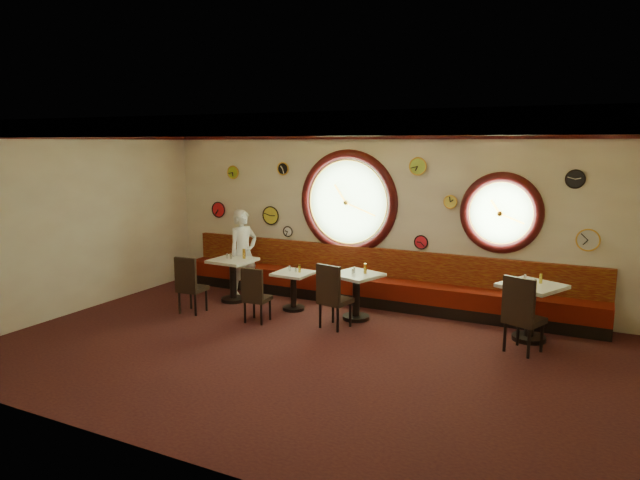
% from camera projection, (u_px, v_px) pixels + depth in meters
% --- Properties ---
extents(floor, '(9.00, 6.00, 0.00)m').
position_uv_depth(floor, '(301.00, 352.00, 8.19)').
color(floor, '#331114').
rests_on(floor, ground).
extents(ceiling, '(9.00, 6.00, 0.02)m').
position_uv_depth(ceiling, '(300.00, 125.00, 7.64)').
color(ceiling, gold).
rests_on(ceiling, wall_back).
extents(wall_back, '(9.00, 0.02, 3.20)m').
position_uv_depth(wall_back, '(378.00, 217.00, 10.56)').
color(wall_back, beige).
rests_on(wall_back, floor).
extents(wall_front, '(9.00, 0.02, 3.20)m').
position_uv_depth(wall_front, '(145.00, 293.00, 5.28)').
color(wall_front, beige).
rests_on(wall_front, floor).
extents(wall_left, '(0.02, 6.00, 3.20)m').
position_uv_depth(wall_left, '(74.00, 222.00, 9.91)').
color(wall_left, beige).
rests_on(wall_left, floor).
extents(molding_back, '(9.00, 0.10, 0.18)m').
position_uv_depth(molding_back, '(378.00, 134.00, 10.26)').
color(molding_back, '#320909').
rests_on(molding_back, wall_back).
extents(molding_front, '(9.00, 0.10, 0.18)m').
position_uv_depth(molding_front, '(140.00, 127.00, 5.06)').
color(molding_front, '#320909').
rests_on(molding_front, wall_back).
extents(molding_left, '(0.10, 6.00, 0.18)m').
position_uv_depth(molding_left, '(69.00, 134.00, 9.63)').
color(molding_left, '#320909').
rests_on(molding_left, wall_back).
extents(banquette_base, '(8.00, 0.55, 0.20)m').
position_uv_depth(banquette_base, '(371.00, 299.00, 10.57)').
color(banquette_base, black).
rests_on(banquette_base, floor).
extents(banquette_seat, '(8.00, 0.55, 0.30)m').
position_uv_depth(banquette_seat, '(371.00, 286.00, 10.52)').
color(banquette_seat, '#550F07').
rests_on(banquette_seat, banquette_base).
extents(banquette_back, '(8.00, 0.10, 0.55)m').
position_uv_depth(banquette_back, '(376.00, 262.00, 10.65)').
color(banquette_back, '#5D0709').
rests_on(banquette_back, wall_back).
extents(porthole_left_glass, '(1.66, 0.02, 1.66)m').
position_uv_depth(porthole_left_glass, '(348.00, 202.00, 10.78)').
color(porthole_left_glass, '#85B46C').
rests_on(porthole_left_glass, wall_back).
extents(porthole_left_frame, '(1.98, 0.18, 1.98)m').
position_uv_depth(porthole_left_frame, '(348.00, 202.00, 10.76)').
color(porthole_left_frame, '#320909').
rests_on(porthole_left_frame, wall_back).
extents(porthole_left_ring, '(1.61, 0.03, 1.61)m').
position_uv_depth(porthole_left_ring, '(347.00, 202.00, 10.74)').
color(porthole_left_ring, gold).
rests_on(porthole_left_ring, wall_back).
extents(porthole_right_glass, '(1.10, 0.02, 1.10)m').
position_uv_depth(porthole_right_glass, '(501.00, 213.00, 9.54)').
color(porthole_right_glass, '#85B46C').
rests_on(porthole_right_glass, wall_back).
extents(porthole_right_frame, '(1.38, 0.18, 1.38)m').
position_uv_depth(porthole_right_frame, '(501.00, 213.00, 9.53)').
color(porthole_right_frame, '#320909').
rests_on(porthole_right_frame, wall_back).
extents(porthole_right_ring, '(1.09, 0.03, 1.09)m').
position_uv_depth(porthole_right_ring, '(501.00, 213.00, 9.50)').
color(porthole_right_ring, gold).
rests_on(porthole_right_ring, wall_back).
extents(wall_clock_0, '(0.34, 0.03, 0.34)m').
position_uv_depth(wall_clock_0, '(588.00, 240.00, 8.97)').
color(wall_clock_0, silver).
rests_on(wall_clock_0, wall_back).
extents(wall_clock_1, '(0.24, 0.03, 0.24)m').
position_uv_depth(wall_clock_1, '(421.00, 242.00, 10.21)').
color(wall_clock_1, red).
rests_on(wall_clock_1, wall_back).
extents(wall_clock_2, '(0.26, 0.03, 0.26)m').
position_uv_depth(wall_clock_2, '(233.00, 172.00, 11.81)').
color(wall_clock_2, '#A3BE26').
rests_on(wall_clock_2, wall_back).
extents(wall_clock_3, '(0.32, 0.03, 0.32)m').
position_uv_depth(wall_clock_3, '(219.00, 210.00, 12.13)').
color(wall_clock_3, red).
rests_on(wall_clock_3, wall_back).
extents(wall_clock_4, '(0.22, 0.03, 0.22)m').
position_uv_depth(wall_clock_4, '(451.00, 202.00, 9.86)').
color(wall_clock_4, '#E5D14C').
rests_on(wall_clock_4, wall_back).
extents(wall_clock_5, '(0.20, 0.03, 0.20)m').
position_uv_depth(wall_clock_5, '(288.00, 231.00, 11.43)').
color(wall_clock_5, white).
rests_on(wall_clock_5, wall_back).
extents(wall_clock_6, '(0.24, 0.03, 0.24)m').
position_uv_depth(wall_clock_6, '(283.00, 169.00, 11.26)').
color(wall_clock_6, black).
rests_on(wall_clock_6, wall_back).
extents(wall_clock_7, '(0.36, 0.03, 0.36)m').
position_uv_depth(wall_clock_7, '(271.00, 215.00, 11.56)').
color(wall_clock_7, gold).
rests_on(wall_clock_7, wall_back).
extents(wall_clock_8, '(0.30, 0.03, 0.30)m').
position_uv_depth(wall_clock_8, '(418.00, 166.00, 10.03)').
color(wall_clock_8, '#A3CA3F').
rests_on(wall_clock_8, wall_back).
extents(wall_clock_9, '(0.28, 0.03, 0.28)m').
position_uv_depth(wall_clock_9, '(575.00, 179.00, 8.92)').
color(wall_clock_9, black).
rests_on(wall_clock_9, wall_back).
extents(table_a, '(0.77, 0.77, 0.81)m').
position_uv_depth(table_a, '(233.00, 275.00, 10.71)').
color(table_a, black).
rests_on(table_a, floor).
extents(table_b, '(0.65, 0.65, 0.69)m').
position_uv_depth(table_b, '(293.00, 286.00, 10.16)').
color(table_b, black).
rests_on(table_b, floor).
extents(table_c, '(0.91, 0.91, 0.80)m').
position_uv_depth(table_c, '(356.00, 290.00, 9.61)').
color(table_c, black).
rests_on(table_c, floor).
extents(table_d, '(1.06, 1.06, 0.88)m').
position_uv_depth(table_d, '(531.00, 305.00, 8.58)').
color(table_d, black).
rests_on(table_d, floor).
extents(chair_a, '(0.45, 0.45, 0.63)m').
position_uv_depth(chair_a, '(189.00, 281.00, 9.90)').
color(chair_a, black).
rests_on(chair_a, floor).
extents(chair_b, '(0.42, 0.42, 0.58)m').
position_uv_depth(chair_b, '(255.00, 292.00, 9.40)').
color(chair_b, black).
rests_on(chair_b, floor).
extents(chair_c, '(0.52, 0.52, 0.66)m').
position_uv_depth(chair_c, '(332.00, 292.00, 9.09)').
color(chair_c, black).
rests_on(chair_c, floor).
extents(chair_d, '(0.61, 0.61, 0.70)m').
position_uv_depth(chair_d, '(521.00, 310.00, 8.02)').
color(chair_d, black).
rests_on(chair_d, floor).
extents(condiment_a_salt, '(0.03, 0.03, 0.10)m').
position_uv_depth(condiment_a_salt, '(227.00, 256.00, 10.70)').
color(condiment_a_salt, silver).
rests_on(condiment_a_salt, table_a).
extents(condiment_b_salt, '(0.04, 0.04, 0.10)m').
position_uv_depth(condiment_b_salt, '(290.00, 268.00, 10.19)').
color(condiment_b_salt, silver).
rests_on(condiment_b_salt, table_b).
extents(condiment_c_salt, '(0.03, 0.03, 0.10)m').
position_uv_depth(condiment_c_salt, '(354.00, 270.00, 9.60)').
color(condiment_c_salt, '#BABABE').
rests_on(condiment_c_salt, table_c).
extents(condiment_d_salt, '(0.04, 0.04, 0.11)m').
position_uv_depth(condiment_d_salt, '(525.00, 278.00, 8.67)').
color(condiment_d_salt, silver).
rests_on(condiment_d_salt, table_d).
extents(condiment_a_pepper, '(0.04, 0.04, 0.11)m').
position_uv_depth(condiment_a_pepper, '(231.00, 256.00, 10.66)').
color(condiment_a_pepper, '#BCBCC0').
rests_on(condiment_a_pepper, table_a).
extents(condiment_b_pepper, '(0.03, 0.03, 0.09)m').
position_uv_depth(condiment_b_pepper, '(296.00, 270.00, 10.11)').
color(condiment_b_pepper, silver).
rests_on(condiment_b_pepper, table_b).
extents(condiment_c_pepper, '(0.03, 0.03, 0.09)m').
position_uv_depth(condiment_c_pepper, '(353.00, 271.00, 9.51)').
color(condiment_c_pepper, silver).
rests_on(condiment_c_pepper, table_c).
extents(condiment_d_pepper, '(0.03, 0.03, 0.09)m').
position_uv_depth(condiment_d_pepper, '(535.00, 282.00, 8.44)').
color(condiment_d_pepper, '#BABABE').
rests_on(condiment_d_pepper, table_d).
extents(condiment_a_bottle, '(0.06, 0.06, 0.18)m').
position_uv_depth(condiment_a_bottle, '(244.00, 254.00, 10.69)').
color(condiment_a_bottle, gold).
rests_on(condiment_a_bottle, table_a).
extents(condiment_b_bottle, '(0.04, 0.04, 0.14)m').
position_uv_depth(condiment_b_bottle, '(300.00, 268.00, 10.09)').
color(condiment_b_bottle, gold).
rests_on(condiment_b_bottle, table_b).
extents(condiment_c_bottle, '(0.05, 0.05, 0.17)m').
position_uv_depth(condiment_c_bottle, '(365.00, 269.00, 9.54)').
color(condiment_c_bottle, gold).
rests_on(condiment_c_bottle, table_c).
extents(condiment_d_bottle, '(0.05, 0.05, 0.15)m').
position_uv_depth(condiment_d_bottle, '(541.00, 279.00, 8.55)').
color(condiment_d_bottle, gold).
rests_on(condiment_d_bottle, table_d).
extents(waiter, '(0.60, 0.72, 1.69)m').
position_uv_depth(waiter, '(243.00, 253.00, 11.08)').
color(waiter, white).
rests_on(waiter, floor).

